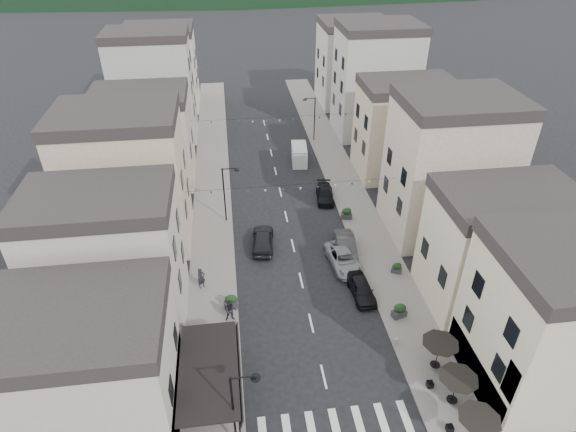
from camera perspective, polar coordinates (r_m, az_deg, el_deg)
name	(u,v)px	position (r m, az deg, el deg)	size (l,w,h in m)	color
sidewalk_left	(212,191)	(54.17, -8.95, 2.89)	(4.00, 76.00, 0.12)	slate
sidewalk_right	(344,183)	(55.60, 6.68, 3.93)	(4.00, 76.00, 0.12)	slate
boutique_building	(69,375)	(32.21, -24.52, -16.77)	(12.00, 8.00, 8.00)	#B8B1A8
bistro_building	(561,325)	(35.16, 29.67, -11.21)	(10.00, 8.00, 10.00)	beige
boutique_awning	(213,370)	(31.26, -8.91, -17.56)	(3.77, 7.50, 3.28)	black
buildings_row_left	(145,124)	(57.41, -16.58, 10.46)	(10.20, 54.16, 14.00)	#B8B1A8
buildings_row_right	(397,113)	(58.90, 12.82, 11.81)	(10.20, 54.16, 14.50)	beige
cafe_terrace	(458,381)	(33.09, 19.46, -17.93)	(2.50, 8.10, 2.53)	black
streetlamp_left_near	(238,404)	(28.91, -5.98, -21.25)	(1.70, 0.56, 6.00)	black
streetlamp_left_far	(227,189)	(47.11, -7.28, 3.18)	(1.70, 0.56, 6.00)	black
streetlamp_right_far	(313,115)	(64.31, 2.93, 11.92)	(1.70, 0.56, 6.00)	black
bollards	(325,379)	(34.03, 4.45, -18.66)	(11.66, 10.26, 0.60)	gray
bunting_near	(292,188)	(42.99, 0.45, 3.31)	(19.00, 0.28, 0.62)	black
bunting_far	(273,120)	(57.29, -1.80, 11.29)	(19.00, 0.28, 0.62)	black
parked_car_a	(362,289)	(40.03, 8.73, -8.53)	(1.66, 4.13, 1.41)	black
parked_car_b	(346,246)	(44.19, 6.85, -3.59)	(1.66, 4.76, 1.57)	#363638
parked_car_c	(344,259)	(42.82, 6.60, -5.08)	(2.36, 5.13, 1.42)	gray
parked_car_d	(325,194)	(52.08, 4.40, 2.63)	(1.79, 4.40, 1.28)	black
parked_car_e	(263,239)	(44.72, -3.00, -2.80)	(1.95, 4.84, 1.65)	black
delivery_van	(299,154)	(59.63, 1.34, 7.38)	(2.22, 4.65, 2.15)	silver
pedestrian_a	(201,278)	(40.63, -10.25, -7.27)	(0.70, 0.46, 1.92)	black
pedestrian_b	(231,311)	(37.52, -6.80, -11.09)	(0.90, 0.70, 1.86)	black
planter_la	(218,361)	(34.96, -8.29, -16.62)	(1.01, 0.79, 1.00)	#323134
planter_lb	(231,301)	(38.74, -6.76, -10.03)	(1.17, 0.76, 1.22)	#333336
planter_ra	(400,310)	(38.72, 13.08, -10.85)	(1.23, 0.88, 1.24)	#303033
planter_rb	(397,268)	(42.81, 12.78, -6.01)	(1.02, 0.81, 1.01)	#323335
planter_rc	(347,213)	(48.91, 6.96, 0.32)	(1.18, 0.79, 1.21)	#303033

